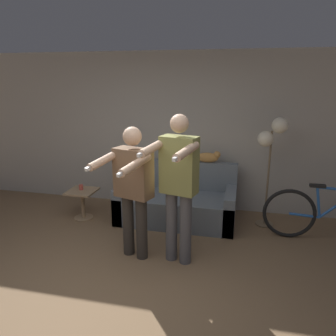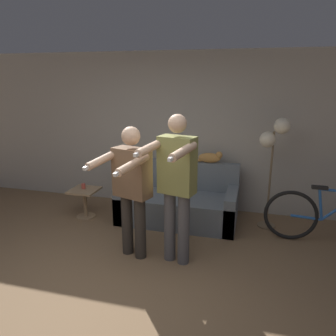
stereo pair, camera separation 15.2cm
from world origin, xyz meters
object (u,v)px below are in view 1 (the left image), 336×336
(couch, at_px, (177,203))
(person_left, at_px, (133,185))
(cup, at_px, (81,187))
(floor_lamp, at_px, (272,140))
(cat, at_px, (209,157))
(side_table, at_px, (82,198))
(bicycle, at_px, (329,216))
(person_right, at_px, (178,181))

(couch, xyz_separation_m, person_left, (-0.30, -1.20, 0.67))
(person_left, relative_size, cup, 19.51)
(floor_lamp, bearing_deg, cat, 167.21)
(cat, bearing_deg, floor_lamp, -12.79)
(side_table, xyz_separation_m, cup, (-0.03, 0.03, 0.18))
(person_left, xyz_separation_m, bicycle, (2.46, 0.97, -0.58))
(couch, height_order, bicycle, couch)
(couch, height_order, floor_lamp, floor_lamp)
(person_left, relative_size, side_table, 3.50)
(person_right, bearing_deg, bicycle, 40.51)
(person_right, relative_size, side_table, 3.83)
(cup, bearing_deg, bicycle, 0.26)
(person_left, height_order, bicycle, person_left)
(floor_lamp, height_order, cup, floor_lamp)
(cat, distance_m, side_table, 2.10)
(couch, bearing_deg, floor_lamp, 4.93)
(couch, bearing_deg, person_right, -78.15)
(person_right, height_order, floor_lamp, person_right)
(floor_lamp, xyz_separation_m, side_table, (-2.83, -0.40, -0.98))
(floor_lamp, bearing_deg, person_left, -141.55)
(couch, xyz_separation_m, cat, (0.44, 0.32, 0.69))
(couch, xyz_separation_m, side_table, (-1.47, -0.28, 0.06))
(person_left, height_order, cup, person_left)
(person_left, relative_size, cat, 3.41)
(person_right, distance_m, bicycle, 2.24)
(floor_lamp, bearing_deg, bicycle, -23.61)
(couch, distance_m, cat, 0.88)
(person_left, height_order, floor_lamp, floor_lamp)
(cat, height_order, cup, cat)
(couch, distance_m, bicycle, 2.17)
(cat, relative_size, bicycle, 0.28)
(person_right, xyz_separation_m, side_table, (-1.72, 0.92, -0.70))
(floor_lamp, distance_m, bicycle, 1.29)
(side_table, bearing_deg, person_right, -28.11)
(person_right, distance_m, cat, 1.54)
(cat, bearing_deg, bicycle, -18.00)
(bicycle, bearing_deg, person_left, -158.53)
(person_right, relative_size, cat, 3.74)
(person_left, relative_size, bicycle, 0.94)
(cat, xyz_separation_m, cup, (-1.94, -0.57, -0.46))
(cat, distance_m, floor_lamp, 1.00)
(cup, xyz_separation_m, bicycle, (3.65, 0.02, -0.14))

